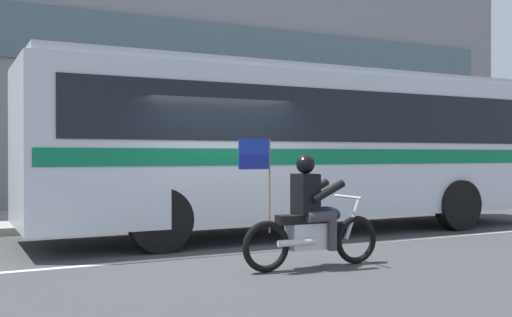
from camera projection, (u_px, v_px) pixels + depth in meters
name	position (u px, v px, depth m)	size (l,w,h in m)	color
ground_plane	(222.00, 248.00, 9.94)	(60.00, 60.00, 0.00)	#3D3D3F
sidewalk_curb	(140.00, 216.00, 14.51)	(28.00, 3.80, 0.15)	#A39E93
lane_center_stripe	(237.00, 253.00, 9.40)	(26.60, 0.14, 0.01)	silver
transit_bus	(304.00, 139.00, 12.03)	(10.95, 2.75, 3.22)	silver
motorcycle_with_rider	(311.00, 220.00, 8.22)	(2.20, 0.64, 1.78)	black
fire_hydrant	(143.00, 201.00, 13.32)	(0.22, 0.30, 0.75)	gold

